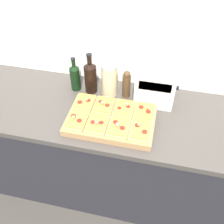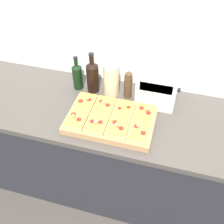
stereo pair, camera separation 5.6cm
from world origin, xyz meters
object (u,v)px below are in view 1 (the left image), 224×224
Objects in this scene: cutting_board at (111,120)px; toaster_oven at (155,86)px; pepper_mill at (126,84)px; olive_oil_bottle at (75,77)px; grain_jar_tall at (109,79)px; wine_bottle at (90,77)px.

toaster_oven is at bearing 49.26° from cutting_board.
pepper_mill reaches higher than cutting_board.
olive_oil_bottle is 0.24m from grain_jar_tall.
wine_bottle is at bearing 0.00° from olive_oil_bottle.
wine_bottle is at bearing 126.73° from cutting_board.
toaster_oven is (0.19, -0.00, 0.02)m from pepper_mill.
wine_bottle reaches higher than grain_jar_tall.
wine_bottle is at bearing 180.00° from grain_jar_tall.
toaster_oven is at bearing -0.09° from olive_oil_bottle.
cutting_board is 1.94× the size of toaster_oven.
toaster_oven is (0.44, -0.00, -0.01)m from wine_bottle.
olive_oil_bottle reaches higher than pepper_mill.
olive_oil_bottle is (-0.32, 0.27, 0.08)m from cutting_board.
olive_oil_bottle reaches higher than toaster_oven.
olive_oil_bottle is at bearing 179.91° from toaster_oven.
pepper_mill is (0.36, 0.00, -0.00)m from olive_oil_bottle.
toaster_oven is at bearing -0.16° from grain_jar_tall.
pepper_mill is 0.19m from toaster_oven.
grain_jar_tall is 0.31m from toaster_oven.
pepper_mill is at bearing 179.75° from toaster_oven.
grain_jar_tall is (0.24, 0.00, 0.02)m from olive_oil_bottle.
olive_oil_bottle is at bearing 139.09° from cutting_board.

